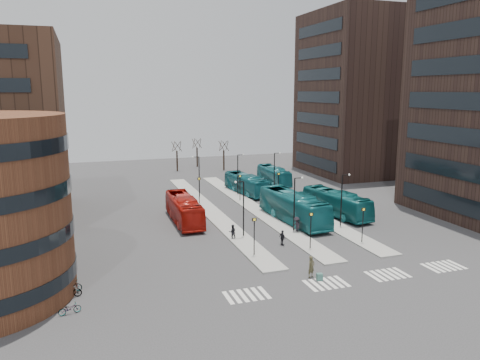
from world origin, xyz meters
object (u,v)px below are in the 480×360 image
object	(u,v)px
suitcase	(320,277)
commuter_a	(232,232)
teal_bus_d	(274,175)
traveller	(311,267)
bicycle_near	(70,308)
commuter_b	(282,238)
teal_bus_c	(336,203)
bicycle_far	(71,285)
bicycle_mid	(70,290)
commuter_c	(297,225)
teal_bus_a	(293,207)
red_bus	(184,209)
teal_bus_b	(246,184)

from	to	relation	value
suitcase	commuter_a	distance (m)	13.33
teal_bus_d	traveller	distance (m)	40.54
teal_bus_d	commuter_a	distance (m)	30.91
commuter_a	bicycle_near	bearing A→B (deg)	43.11
commuter_b	traveller	bearing A→B (deg)	159.92
teal_bus_c	bicycle_far	size ratio (longest dim) A/B	6.23
commuter_a	bicycle_mid	size ratio (longest dim) A/B	0.92
bicycle_near	bicycle_far	size ratio (longest dim) A/B	0.87
suitcase	teal_bus_c	xyz separation A→B (m)	(11.95, 17.97, 1.29)
suitcase	commuter_b	xyz separation A→B (m)	(0.71, 9.35, 0.50)
suitcase	commuter_c	bearing A→B (deg)	82.76
teal_bus_a	bicycle_far	size ratio (longest dim) A/B	7.11
suitcase	bicycle_far	xyz separation A→B (m)	(-19.78, 4.50, 0.18)
teal_bus_d	bicycle_mid	world-z (taller)	teal_bus_d
teal_bus_c	teal_bus_d	world-z (taller)	teal_bus_c
commuter_c	red_bus	bearing A→B (deg)	-128.09
red_bus	bicycle_near	world-z (taller)	red_bus
commuter_b	commuter_c	xyz separation A→B (m)	(3.22, 3.40, 0.12)
teal_bus_d	bicycle_near	bearing A→B (deg)	-127.87
commuter_c	bicycle_near	size ratio (longest dim) A/B	1.16
bicycle_near	bicycle_far	bearing A→B (deg)	-13.29
bicycle_far	bicycle_mid	bearing A→B (deg)	-161.25
teal_bus_b	commuter_c	xyz separation A→B (m)	(-1.39, -20.84, -0.58)
teal_bus_b	teal_bus_c	bearing A→B (deg)	-74.58
red_bus	teal_bus_d	xyz separation A→B (m)	(19.40, 18.29, -0.13)
teal_bus_b	bicycle_near	bearing A→B (deg)	-134.65
teal_bus_b	bicycle_near	xyz separation A→B (m)	(-25.09, -33.24, -1.09)
teal_bus_d	commuter_a	bearing A→B (deg)	-119.35
traveller	commuter_b	bearing A→B (deg)	63.78
teal_bus_a	teal_bus_c	bearing A→B (deg)	4.56
red_bus	bicycle_far	xyz separation A→B (m)	(-12.70, -16.56, -1.12)
teal_bus_a	commuter_c	world-z (taller)	teal_bus_a
teal_bus_d	traveller	bearing A→B (deg)	-106.64
red_bus	commuter_c	world-z (taller)	red_bus
suitcase	bicycle_near	xyz separation A→B (m)	(-19.78, 0.35, 0.11)
teal_bus_c	bicycle_near	size ratio (longest dim) A/B	7.21
commuter_b	red_bus	bearing A→B (deg)	20.77
commuter_b	bicycle_far	distance (m)	21.06
suitcase	traveller	size ratio (longest dim) A/B	0.32
commuter_a	bicycle_far	distance (m)	18.23
commuter_b	bicycle_far	world-z (taller)	commuter_b
red_bus	teal_bus_c	world-z (taller)	red_bus
suitcase	bicycle_near	bearing A→B (deg)	-171.11
teal_bus_a	bicycle_far	xyz separation A→B (m)	(-25.30, -12.51, -1.33)
red_bus	teal_bus_d	distance (m)	26.66
red_bus	teal_bus_c	xyz separation A→B (m)	(19.03, -3.09, -0.01)
teal_bus_c	commuter_a	world-z (taller)	teal_bus_c
commuter_b	commuter_c	size ratio (longest dim) A/B	0.87
bicycle_mid	bicycle_far	bearing A→B (deg)	18.29
traveller	commuter_c	world-z (taller)	traveller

